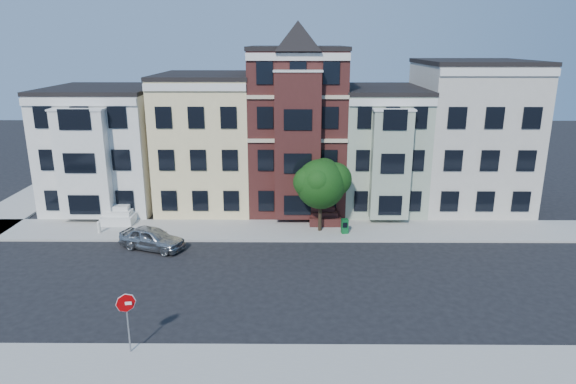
{
  "coord_description": "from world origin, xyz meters",
  "views": [
    {
      "loc": [
        -0.41,
        -25.26,
        12.63
      ],
      "look_at": [
        -0.62,
        3.39,
        4.2
      ],
      "focal_mm": 32.0,
      "sensor_mm": 36.0,
      "label": 1
    }
  ],
  "objects_px": {
    "newspaper_box": "(345,226)",
    "street_tree": "(321,187)",
    "parked_car": "(152,238)",
    "fire_hydrant": "(99,228)",
    "stop_sign": "(128,319)"
  },
  "relations": [
    {
      "from": "newspaper_box",
      "to": "stop_sign",
      "type": "height_order",
      "value": "stop_sign"
    },
    {
      "from": "parked_car",
      "to": "fire_hydrant",
      "type": "height_order",
      "value": "parked_car"
    },
    {
      "from": "newspaper_box",
      "to": "fire_hydrant",
      "type": "distance_m",
      "value": 16.65
    },
    {
      "from": "fire_hydrant",
      "to": "parked_car",
      "type": "bearing_deg",
      "value": -29.74
    },
    {
      "from": "street_tree",
      "to": "parked_car",
      "type": "relative_size",
      "value": 1.45
    },
    {
      "from": "street_tree",
      "to": "newspaper_box",
      "type": "height_order",
      "value": "street_tree"
    },
    {
      "from": "street_tree",
      "to": "parked_car",
      "type": "xyz_separation_m",
      "value": [
        -10.73,
        -2.99,
        -2.51
      ]
    },
    {
      "from": "street_tree",
      "to": "fire_hydrant",
      "type": "relative_size",
      "value": 9.44
    },
    {
      "from": "newspaper_box",
      "to": "fire_hydrant",
      "type": "height_order",
      "value": "newspaper_box"
    },
    {
      "from": "fire_hydrant",
      "to": "stop_sign",
      "type": "relative_size",
      "value": 0.22
    },
    {
      "from": "parked_car",
      "to": "stop_sign",
      "type": "distance_m",
      "value": 11.64
    },
    {
      "from": "parked_car",
      "to": "fire_hydrant",
      "type": "bearing_deg",
      "value": 81.13
    },
    {
      "from": "fire_hydrant",
      "to": "stop_sign",
      "type": "distance_m",
      "value": 15.27
    },
    {
      "from": "newspaper_box",
      "to": "street_tree",
      "type": "bearing_deg",
      "value": 154.78
    },
    {
      "from": "parked_car",
      "to": "newspaper_box",
      "type": "xyz_separation_m",
      "value": [
        12.39,
        2.5,
        -0.08
      ]
    }
  ]
}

